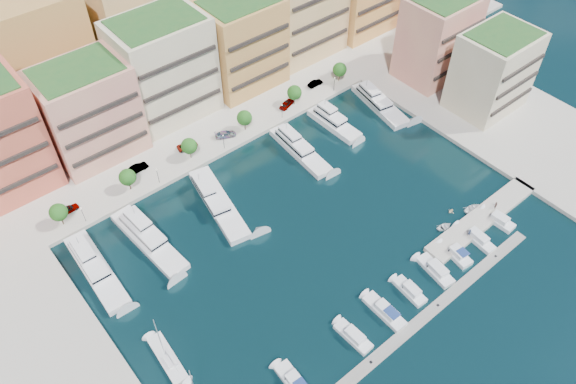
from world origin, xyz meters
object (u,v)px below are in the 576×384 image
at_px(tree_1, 127,177).
at_px(car_1, 138,168).
at_px(lamppost_3, 282,109).
at_px(cruiser_5, 410,291).
at_px(car_5, 315,83).
at_px(yacht_6, 378,102).
at_px(tree_3, 244,118).
at_px(yacht_0, 94,266).
at_px(person_0, 470,232).
at_px(car_2, 187,146).
at_px(cruiser_4, 385,312).
at_px(car_0, 69,209).
at_px(cruiser_1, 295,384).
at_px(yacht_4, 298,148).
at_px(cruiser_9, 498,220).
at_px(cruiser_7, 456,254).
at_px(car_3, 225,134).
at_px(tree_0, 58,212).
at_px(lamppost_0, 82,212).
at_px(tree_2, 189,146).
at_px(person_1, 495,205).
at_px(yacht_5, 332,121).
at_px(tender_1, 451,211).
at_px(car_4, 287,104).
at_px(lamppost_2, 223,139).
at_px(tree_5, 340,69).
at_px(cruiser_6, 436,270).
at_px(cruiser_3, 353,337).
at_px(sailboat_1, 168,359).
at_px(lamppost_1, 157,174).
at_px(tender_2, 473,209).
at_px(yacht_2, 216,200).
at_px(cruiser_8, 476,238).

distance_m(tree_1, car_1, 6.57).
xyz_separation_m(lamppost_3, cruiser_5, (-13.83, -55.78, -3.28)).
bearing_deg(car_5, yacht_6, -154.44).
height_order(tree_3, yacht_0, tree_3).
bearing_deg(person_0, car_2, -24.54).
bearing_deg(cruiser_4, car_5, 58.99).
height_order(car_0, person_0, person_0).
bearing_deg(cruiser_4, cruiser_1, 179.98).
distance_m(yacht_4, cruiser_9, 48.10).
bearing_deg(cruiser_7, tree_1, 125.92).
height_order(tree_1, car_3, tree_1).
distance_m(tree_0, lamppost_0, 4.70).
xyz_separation_m(tree_2, person_0, (31.62, -56.78, -2.85)).
relative_size(tree_1, person_1, 3.24).
xyz_separation_m(cruiser_1, car_1, (4.98, 62.26, 1.26)).
height_order(tree_0, yacht_5, tree_0).
relative_size(tree_1, person_0, 3.18).
relative_size(yacht_6, tender_1, 12.80).
bearing_deg(car_4, person_0, 163.40).
bearing_deg(yacht_4, lamppost_2, 140.07).
bearing_deg(tender_1, tree_5, -18.91).
xyz_separation_m(cruiser_6, tender_1, (14.93, 8.22, -0.13)).
relative_size(cruiser_3, person_1, 4.45).
xyz_separation_m(yacht_5, sailboat_1, (-65.83, -28.52, -0.90)).
relative_size(tree_5, lamppost_3, 1.35).
bearing_deg(cruiser_9, lamppost_3, 104.29).
relative_size(tree_1, lamppost_1, 1.35).
height_order(sailboat_1, tender_2, sailboat_1).
height_order(yacht_4, yacht_6, same).
bearing_deg(yacht_2, tree_0, 152.24).
xyz_separation_m(lamppost_2, cruiser_9, (32.21, -55.78, -3.28)).
bearing_deg(tree_5, yacht_4, -152.52).
relative_size(lamppost_1, car_3, 0.81).
bearing_deg(cruiser_1, yacht_4, 49.12).
xyz_separation_m(tree_1, car_0, (-13.48, 2.54, -3.01)).
bearing_deg(tree_3, car_4, 2.33).
xyz_separation_m(car_1, car_2, (13.08, -0.75, -0.13)).
bearing_deg(yacht_4, tender_2, -66.22).
bearing_deg(lamppost_0, cruiser_1, -78.66).
distance_m(yacht_4, cruiser_8, 45.73).
bearing_deg(lamppost_0, car_0, 106.97).
relative_size(yacht_4, cruiser_4, 2.21).
distance_m(tree_3, yacht_0, 50.34).
relative_size(tree_0, lamppost_0, 1.35).
bearing_deg(cruiser_1, tender_2, 5.77).
relative_size(cruiser_6, car_3, 1.68).
xyz_separation_m(tender_2, car_3, (-28.00, 53.48, 1.32)).
relative_size(lamppost_1, tender_1, 2.65).
height_order(tree_0, car_2, tree_0).
bearing_deg(yacht_0, lamppost_1, 28.72).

